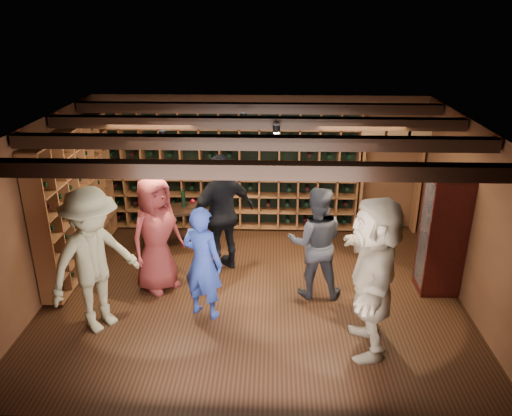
{
  "coord_description": "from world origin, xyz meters",
  "views": [
    {
      "loc": [
        0.25,
        -6.4,
        3.96
      ],
      "look_at": [
        0.02,
        0.2,
        1.28
      ],
      "focal_mm": 35.0,
      "sensor_mm": 36.0,
      "label": 1
    }
  ],
  "objects_px": {
    "guest_woman_black": "(222,214)",
    "tasting_table": "(171,214)",
    "guest_khaki": "(94,261)",
    "guest_beige": "(373,276)",
    "man_blue_shirt": "(203,263)",
    "guest_red_floral": "(156,234)",
    "display_cabinet": "(442,237)",
    "man_grey_suit": "(316,243)"
  },
  "relations": [
    {
      "from": "display_cabinet",
      "to": "guest_beige",
      "type": "bearing_deg",
      "value": -131.77
    },
    {
      "from": "display_cabinet",
      "to": "guest_khaki",
      "type": "xyz_separation_m",
      "value": [
        -4.7,
        -1.09,
        0.12
      ]
    },
    {
      "from": "man_grey_suit",
      "to": "guest_beige",
      "type": "relative_size",
      "value": 0.83
    },
    {
      "from": "guest_woman_black",
      "to": "tasting_table",
      "type": "xyz_separation_m",
      "value": [
        -0.92,
        0.56,
        -0.25
      ]
    },
    {
      "from": "guest_khaki",
      "to": "guest_beige",
      "type": "relative_size",
      "value": 0.97
    },
    {
      "from": "man_blue_shirt",
      "to": "man_grey_suit",
      "type": "relative_size",
      "value": 0.95
    },
    {
      "from": "guest_beige",
      "to": "tasting_table",
      "type": "bearing_deg",
      "value": -127.23
    },
    {
      "from": "man_blue_shirt",
      "to": "guest_woman_black",
      "type": "relative_size",
      "value": 0.83
    },
    {
      "from": "guest_red_floral",
      "to": "guest_woman_black",
      "type": "distance_m",
      "value": 1.1
    },
    {
      "from": "guest_beige",
      "to": "tasting_table",
      "type": "distance_m",
      "value": 3.84
    },
    {
      "from": "man_blue_shirt",
      "to": "guest_khaki",
      "type": "distance_m",
      "value": 1.38
    },
    {
      "from": "guest_red_floral",
      "to": "tasting_table",
      "type": "height_order",
      "value": "guest_red_floral"
    },
    {
      "from": "guest_beige",
      "to": "tasting_table",
      "type": "height_order",
      "value": "guest_beige"
    },
    {
      "from": "guest_red_floral",
      "to": "tasting_table",
      "type": "relative_size",
      "value": 1.51
    },
    {
      "from": "display_cabinet",
      "to": "guest_woman_black",
      "type": "relative_size",
      "value": 0.92
    },
    {
      "from": "man_blue_shirt",
      "to": "tasting_table",
      "type": "height_order",
      "value": "man_blue_shirt"
    },
    {
      "from": "guest_beige",
      "to": "man_blue_shirt",
      "type": "bearing_deg",
      "value": -103.1
    },
    {
      "from": "guest_khaki",
      "to": "guest_beige",
      "type": "distance_m",
      "value": 3.46
    },
    {
      "from": "display_cabinet",
      "to": "tasting_table",
      "type": "distance_m",
      "value": 4.3
    },
    {
      "from": "display_cabinet",
      "to": "guest_khaki",
      "type": "bearing_deg",
      "value": -166.96
    },
    {
      "from": "guest_red_floral",
      "to": "guest_woman_black",
      "type": "bearing_deg",
      "value": -16.98
    },
    {
      "from": "guest_woman_black",
      "to": "tasting_table",
      "type": "height_order",
      "value": "guest_woman_black"
    },
    {
      "from": "man_grey_suit",
      "to": "guest_khaki",
      "type": "relative_size",
      "value": 0.86
    },
    {
      "from": "display_cabinet",
      "to": "guest_red_floral",
      "type": "relative_size",
      "value": 1.0
    },
    {
      "from": "guest_khaki",
      "to": "man_grey_suit",
      "type": "bearing_deg",
      "value": -35.16
    },
    {
      "from": "guest_khaki",
      "to": "guest_woman_black",
      "type": "bearing_deg",
      "value": -4.84
    },
    {
      "from": "guest_khaki",
      "to": "tasting_table",
      "type": "bearing_deg",
      "value": 23.36
    },
    {
      "from": "display_cabinet",
      "to": "tasting_table",
      "type": "relative_size",
      "value": 1.5
    },
    {
      "from": "man_grey_suit",
      "to": "guest_woman_black",
      "type": "xyz_separation_m",
      "value": [
        -1.4,
        0.72,
        0.12
      ]
    },
    {
      "from": "man_blue_shirt",
      "to": "guest_red_floral",
      "type": "distance_m",
      "value": 1.04
    },
    {
      "from": "man_grey_suit",
      "to": "tasting_table",
      "type": "relative_size",
      "value": 1.44
    },
    {
      "from": "man_blue_shirt",
      "to": "guest_beige",
      "type": "bearing_deg",
      "value": -172.81
    },
    {
      "from": "man_grey_suit",
      "to": "man_blue_shirt",
      "type": "bearing_deg",
      "value": 22.55
    },
    {
      "from": "man_grey_suit",
      "to": "guest_woman_black",
      "type": "bearing_deg",
      "value": -25.54
    },
    {
      "from": "guest_red_floral",
      "to": "tasting_table",
      "type": "xyz_separation_m",
      "value": [
        -0.02,
        1.18,
        -0.17
      ]
    },
    {
      "from": "guest_woman_black",
      "to": "guest_beige",
      "type": "xyz_separation_m",
      "value": [
        1.97,
        -1.94,
        0.05
      ]
    },
    {
      "from": "man_grey_suit",
      "to": "guest_red_floral",
      "type": "xyz_separation_m",
      "value": [
        -2.31,
        0.11,
        0.04
      ]
    },
    {
      "from": "guest_red_floral",
      "to": "guest_beige",
      "type": "height_order",
      "value": "guest_beige"
    },
    {
      "from": "display_cabinet",
      "to": "man_grey_suit",
      "type": "relative_size",
      "value": 1.05
    },
    {
      "from": "man_blue_shirt",
      "to": "tasting_table",
      "type": "xyz_separation_m",
      "value": [
        -0.78,
        1.87,
        -0.09
      ]
    },
    {
      "from": "display_cabinet",
      "to": "guest_woman_black",
      "type": "xyz_separation_m",
      "value": [
        -3.23,
        0.53,
        0.1
      ]
    },
    {
      "from": "guest_beige",
      "to": "guest_khaki",
      "type": "bearing_deg",
      "value": -91.72
    }
  ]
}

